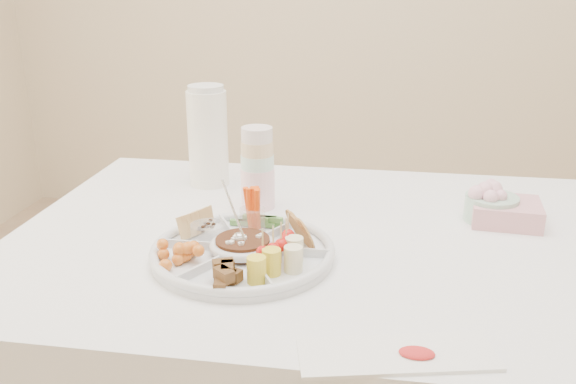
# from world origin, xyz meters

# --- Properties ---
(dining_table) EXTENTS (1.52, 1.02, 0.76)m
(dining_table) POSITION_xyz_m (0.00, 0.00, 0.38)
(dining_table) COLOR white
(dining_table) RESTS_ON floor
(party_tray) EXTENTS (0.38, 0.38, 0.04)m
(party_tray) POSITION_xyz_m (-0.20, -0.15, 0.78)
(party_tray) COLOR white
(party_tray) RESTS_ON dining_table
(bean_dip) EXTENTS (0.11, 0.11, 0.04)m
(bean_dip) POSITION_xyz_m (-0.20, -0.15, 0.79)
(bean_dip) COLOR #3B1E0B
(bean_dip) RESTS_ON party_tray
(tortillas) EXTENTS (0.10, 0.10, 0.06)m
(tortillas) POSITION_xyz_m (-0.08, -0.08, 0.80)
(tortillas) COLOR #B97F34
(tortillas) RESTS_ON party_tray
(carrot_cucumber) EXTENTS (0.11, 0.11, 0.10)m
(carrot_cucumber) POSITION_xyz_m (-0.20, -0.02, 0.82)
(carrot_cucumber) COLOR #FB4F0D
(carrot_cucumber) RESTS_ON party_tray
(pita_raisins) EXTENTS (0.10, 0.10, 0.06)m
(pita_raisins) POSITION_xyz_m (-0.31, -0.08, 0.80)
(pita_raisins) COLOR tan
(pita_raisins) RESTS_ON party_tray
(cherries) EXTENTS (0.11, 0.11, 0.04)m
(cherries) POSITION_xyz_m (-0.31, -0.21, 0.79)
(cherries) COLOR orange
(cherries) RESTS_ON party_tray
(granola_chunks) EXTENTS (0.11, 0.11, 0.05)m
(granola_chunks) POSITION_xyz_m (-0.20, -0.28, 0.79)
(granola_chunks) COLOR brown
(granola_chunks) RESTS_ON party_tray
(banana_tomato) EXTENTS (0.12, 0.12, 0.10)m
(banana_tomato) POSITION_xyz_m (-0.08, -0.21, 0.82)
(banana_tomato) COLOR #FFDF94
(banana_tomato) RESTS_ON party_tray
(cup_stack) EXTENTS (0.10, 0.10, 0.24)m
(cup_stack) POSITION_xyz_m (-0.23, 0.15, 0.88)
(cup_stack) COLOR silver
(cup_stack) RESTS_ON dining_table
(thermos) EXTENTS (0.12, 0.12, 0.29)m
(thermos) POSITION_xyz_m (-0.40, 0.31, 0.90)
(thermos) COLOR white
(thermos) RESTS_ON dining_table
(flower_bowl) EXTENTS (0.14, 0.14, 0.09)m
(flower_bowl) POSITION_xyz_m (0.35, 0.15, 0.81)
(flower_bowl) COLOR #9FB6A7
(flower_bowl) RESTS_ON dining_table
(napkin_stack) EXTENTS (0.17, 0.15, 0.05)m
(napkin_stack) POSITION_xyz_m (0.38, 0.14, 0.78)
(napkin_stack) COLOR pink
(napkin_stack) RESTS_ON dining_table
(placemat) EXTENTS (0.33, 0.17, 0.01)m
(placemat) POSITION_xyz_m (0.12, -0.45, 0.76)
(placemat) COLOR white
(placemat) RESTS_ON dining_table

